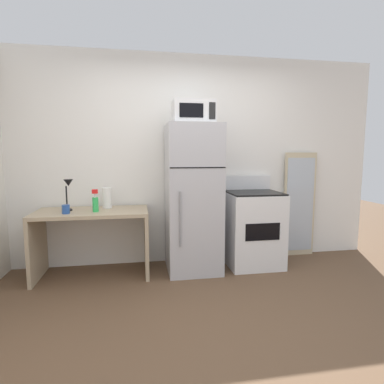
% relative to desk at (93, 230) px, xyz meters
% --- Properties ---
extents(ground_plane, '(12.00, 12.00, 0.00)m').
position_rel_desk_xyz_m(ground_plane, '(1.14, -1.32, -0.53)').
color(ground_plane, brown).
extents(wall_back_white, '(5.00, 0.10, 2.60)m').
position_rel_desk_xyz_m(wall_back_white, '(1.14, 0.38, 0.77)').
color(wall_back_white, white).
rests_on(wall_back_white, ground).
extents(desk, '(1.24, 0.62, 0.75)m').
position_rel_desk_xyz_m(desk, '(0.00, 0.00, 0.00)').
color(desk, tan).
rests_on(desk, ground).
extents(desk_lamp, '(0.14, 0.12, 0.35)m').
position_rel_desk_xyz_m(desk_lamp, '(-0.25, 0.03, 0.46)').
color(desk_lamp, black).
rests_on(desk_lamp, desk).
extents(paper_towel_roll, '(0.11, 0.11, 0.24)m').
position_rel_desk_xyz_m(paper_towel_roll, '(0.15, 0.15, 0.34)').
color(paper_towel_roll, white).
rests_on(paper_towel_roll, desk).
extents(coffee_mug, '(0.08, 0.08, 0.09)m').
position_rel_desk_xyz_m(coffee_mug, '(-0.24, -0.14, 0.27)').
color(coffee_mug, '#264C99').
rests_on(coffee_mug, desk).
extents(spray_bottle, '(0.06, 0.06, 0.25)m').
position_rel_desk_xyz_m(spray_bottle, '(0.05, -0.09, 0.32)').
color(spray_bottle, green).
rests_on(spray_bottle, desk).
extents(refrigerator, '(0.61, 0.66, 1.72)m').
position_rel_desk_xyz_m(refrigerator, '(1.15, -0.01, 0.33)').
color(refrigerator, '#B7B7BC').
rests_on(refrigerator, ground).
extents(microwave, '(0.46, 0.35, 0.26)m').
position_rel_desk_xyz_m(microwave, '(1.15, -0.03, 1.32)').
color(microwave, silver).
rests_on(microwave, refrigerator).
extents(oven_range, '(0.65, 0.61, 1.10)m').
position_rel_desk_xyz_m(oven_range, '(1.91, 0.01, -0.06)').
color(oven_range, white).
rests_on(oven_range, ground).
extents(leaning_mirror, '(0.44, 0.03, 1.40)m').
position_rel_desk_xyz_m(leaning_mirror, '(2.66, 0.27, 0.17)').
color(leaning_mirror, '#C6B793').
rests_on(leaning_mirror, ground).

